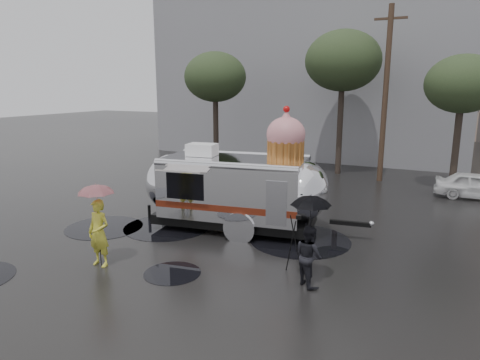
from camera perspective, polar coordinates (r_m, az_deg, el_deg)
The scene contains 14 objects.
ground at distance 12.13m, azimuth -4.03°, elevation -11.94°, with size 120.00×120.00×0.00m, color black.
puddles at distance 14.53m, azimuth -9.23°, elevation -7.86°, with size 9.84×9.48×0.01m.
grey_building at distance 34.92m, azimuth 10.31°, elevation 14.68°, with size 22.00×12.00×13.00m, color slate.
utility_pole at distance 23.76m, azimuth 18.82°, elevation 10.85°, with size 1.60×0.28×9.00m.
tree_left at distance 25.82m, azimuth -3.32°, elevation 13.47°, with size 3.64×3.64×6.95m.
tree_mid at distance 25.21m, azimuth 13.58°, elevation 15.13°, with size 4.20×4.20×8.03m.
tree_right at distance 22.56m, azimuth 27.56°, elevation 11.19°, with size 3.36×3.36×6.42m.
barricade_row at distance 22.90m, azimuth -3.70°, elevation 1.12°, with size 4.30×0.80×1.00m.
airstream_trailer at distance 15.05m, azimuth -0.32°, elevation -0.77°, with size 8.21×3.89×4.46m.
person_left at distance 12.73m, azimuth -18.29°, elevation -6.72°, with size 0.69×0.46×1.93m, color yellow.
umbrella_pink at distance 12.45m, azimuth -18.60°, elevation -2.33°, with size 1.23×1.23×2.39m.
person_right at distance 11.14m, azimuth 9.17°, elevation -9.92°, with size 0.77×0.43×1.59m, color black.
umbrella_black at distance 10.75m, azimuth 9.39°, elevation -4.11°, with size 1.24×1.24×2.40m.
tripod at distance 11.91m, azimuth 7.75°, elevation -7.55°, with size 0.59×0.66×1.59m.
Camera 1 is at (5.57, -9.55, 5.00)m, focal length 32.00 mm.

